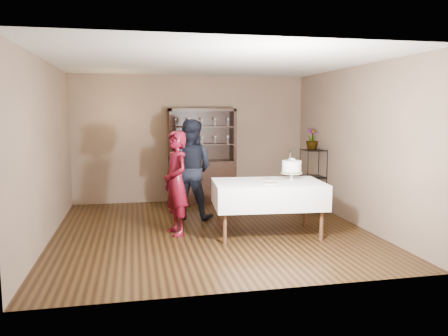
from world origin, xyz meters
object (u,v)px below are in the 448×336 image
at_px(plant_etagere, 313,176).
at_px(potted_plant, 312,139).
at_px(woman, 176,183).
at_px(china_hutch, 202,172).
at_px(cake, 292,168).
at_px(man, 190,169).
at_px(cake_table, 268,194).

bearing_deg(plant_etagere, potted_plant, -170.02).
bearing_deg(woman, potted_plant, 98.21).
relative_size(china_hutch, plant_etagere, 1.67).
height_order(woman, cake, woman).
relative_size(woman, cake, 3.45).
bearing_deg(man, plant_etagere, -148.55).
height_order(china_hutch, plant_etagere, china_hutch).
bearing_deg(cake, china_hutch, 113.08).
distance_m(plant_etagere, potted_plant, 0.75).
distance_m(man, potted_plant, 2.52).
bearing_deg(cake, man, 141.34).
relative_size(plant_etagere, cake, 2.51).
height_order(cake_table, man, man).
distance_m(china_hutch, cake, 2.76).
bearing_deg(cake_table, woman, 167.41).
height_order(woman, man, man).
xyz_separation_m(china_hutch, cake, (1.07, -2.52, 0.38)).
relative_size(cake_table, man, 0.98).
xyz_separation_m(woman, cake, (1.85, -0.16, 0.22)).
bearing_deg(cake, woman, 174.99).
bearing_deg(plant_etagere, man, -173.88).
xyz_separation_m(plant_etagere, cake_table, (-1.45, -1.62, -0.00)).
bearing_deg(cake, plant_etagere, 55.47).
height_order(cake_table, potted_plant, potted_plant).
bearing_deg(woman, plant_etagere, 97.99).
bearing_deg(china_hutch, potted_plant, -27.53).
xyz_separation_m(plant_etagere, woman, (-2.86, -1.30, 0.17)).
height_order(china_hutch, cake_table, china_hutch).
relative_size(plant_etagere, cake_table, 0.68).
height_order(plant_etagere, cake_table, plant_etagere).
xyz_separation_m(man, cake, (1.50, -1.20, 0.14)).
xyz_separation_m(plant_etagere, man, (-2.50, -0.27, 0.25)).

